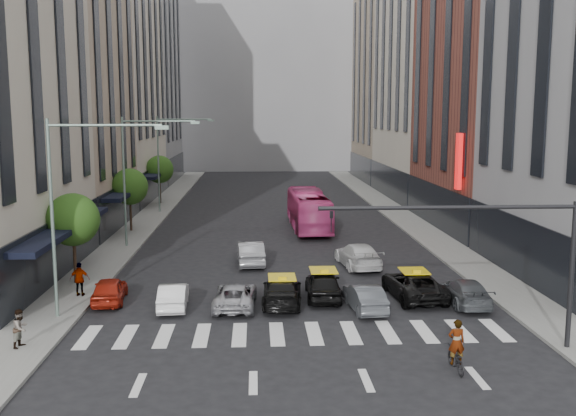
{
  "coord_description": "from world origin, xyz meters",
  "views": [
    {
      "loc": [
        -1.87,
        -24.89,
        9.34
      ],
      "look_at": [
        -0.01,
        11.43,
        4.0
      ],
      "focal_mm": 40.0,
      "sensor_mm": 36.0,
      "label": 1
    }
  ],
  "objects": [
    {
      "name": "car_red",
      "position": [
        -9.2,
        6.59,
        0.64
      ],
      "size": [
        1.84,
        3.9,
        1.29
      ],
      "primitive_type": "imported",
      "rotation": [
        0.0,
        0.0,
        3.23
      ],
      "color": "#9B1D0E",
      "rests_on": "ground"
    },
    {
      "name": "building_left_b",
      "position": [
        -17.0,
        28.0,
        12.0
      ],
      "size": [
        8.0,
        16.0,
        24.0
      ],
      "primitive_type": "cube",
      "color": "tan",
      "rests_on": "ground"
    },
    {
      "name": "pedestrian_near",
      "position": [
        -11.24,
        0.1,
        0.92
      ],
      "size": [
        0.76,
        0.87,
        1.54
      ],
      "primitive_type": "imported",
      "rotation": [
        0.0,
        0.0,
        1.31
      ],
      "color": "gray",
      "rests_on": "sidewalk_left"
    },
    {
      "name": "streetlamp_mid",
      "position": [
        -10.04,
        20.0,
        5.9
      ],
      "size": [
        5.38,
        0.25,
        9.0
      ],
      "color": "gray",
      "rests_on": "sidewalk_left"
    },
    {
      "name": "car_silver",
      "position": [
        -2.9,
        5.44,
        0.59
      ],
      "size": [
        2.15,
        4.34,
        1.18
      ],
      "primitive_type": "imported",
      "rotation": [
        0.0,
        0.0,
        3.1
      ],
      "color": "#A4A4A9",
      "rests_on": "ground"
    },
    {
      "name": "building_right_b",
      "position": [
        17.0,
        27.0,
        13.0
      ],
      "size": [
        8.0,
        18.0,
        26.0
      ],
      "primitive_type": "cube",
      "color": "brown",
      "rests_on": "ground"
    },
    {
      "name": "building_right_d",
      "position": [
        17.0,
        65.0,
        14.0
      ],
      "size": [
        8.0,
        18.0,
        28.0
      ],
      "primitive_type": "cube",
      "color": "tan",
      "rests_on": "ground"
    },
    {
      "name": "sidewalk_left",
      "position": [
        -11.5,
        30.0,
        0.07
      ],
      "size": [
        3.0,
        96.0,
        0.15
      ],
      "primitive_type": "cube",
      "color": "slate",
      "rests_on": "ground"
    },
    {
      "name": "taxi_center",
      "position": [
        1.54,
        6.7,
        0.73
      ],
      "size": [
        1.87,
        4.36,
        1.47
      ],
      "primitive_type": "imported",
      "rotation": [
        0.0,
        0.0,
        3.11
      ],
      "color": "black",
      "rests_on": "ground"
    },
    {
      "name": "liberty_sign",
      "position": [
        12.6,
        20.0,
        6.0
      ],
      "size": [
        0.3,
        0.7,
        4.0
      ],
      "color": "red",
      "rests_on": "ground"
    },
    {
      "name": "sidewalk_right",
      "position": [
        11.5,
        30.0,
        0.07
      ],
      "size": [
        3.0,
        96.0,
        0.15
      ],
      "primitive_type": "cube",
      "color": "slate",
      "rests_on": "ground"
    },
    {
      "name": "tree_near",
      "position": [
        -11.8,
        10.0,
        3.65
      ],
      "size": [
        2.88,
        2.88,
        4.95
      ],
      "color": "black",
      "rests_on": "sidewalk_left"
    },
    {
      "name": "ground",
      "position": [
        0.0,
        0.0,
        0.0
      ],
      "size": [
        160.0,
        160.0,
        0.0
      ],
      "primitive_type": "plane",
      "color": "black",
      "rests_on": "ground"
    },
    {
      "name": "rider",
      "position": [
        5.42,
        -2.8,
        1.75
      ],
      "size": [
        0.63,
        0.42,
        1.7
      ],
      "primitive_type": "imported",
      "rotation": [
        0.0,
        0.0,
        3.16
      ],
      "color": "gray",
      "rests_on": "motorcycle"
    },
    {
      "name": "car_row2_right",
      "position": [
        4.41,
        13.43,
        0.73
      ],
      "size": [
        2.61,
        5.25,
        1.47
      ],
      "primitive_type": "imported",
      "rotation": [
        0.0,
        0.0,
        3.25
      ],
      "color": "silver",
      "rests_on": "ground"
    },
    {
      "name": "bus",
      "position": [
        2.45,
        26.7,
        1.57
      ],
      "size": [
        2.92,
        11.34,
        3.14
      ],
      "primitive_type": "imported",
      "rotation": [
        0.0,
        0.0,
        3.17
      ],
      "color": "#C23977",
      "rests_on": "ground"
    },
    {
      "name": "motorcycle",
      "position": [
        5.42,
        -2.8,
        0.45
      ],
      "size": [
        0.63,
        1.73,
        0.9
      ],
      "primitive_type": "imported",
      "rotation": [
        0.0,
        0.0,
        3.16
      ],
      "color": "black",
      "rests_on": "ground"
    },
    {
      "name": "car_white_front",
      "position": [
        -5.89,
        5.47,
        0.62
      ],
      "size": [
        1.48,
        3.79,
        1.23
      ],
      "primitive_type": "imported",
      "rotation": [
        0.0,
        0.0,
        3.19
      ],
      "color": "white",
      "rests_on": "ground"
    },
    {
      "name": "building_far",
      "position": [
        0.0,
        85.0,
        18.0
      ],
      "size": [
        30.0,
        10.0,
        36.0
      ],
      "primitive_type": "cube",
      "color": "gray",
      "rests_on": "ground"
    },
    {
      "name": "streetlamp_far",
      "position": [
        -10.04,
        36.0,
        5.9
      ],
      "size": [
        5.38,
        0.25,
        9.0
      ],
      "color": "gray",
      "rests_on": "sidewalk_left"
    },
    {
      "name": "taxi_left",
      "position": [
        -0.6,
        5.8,
        0.68
      ],
      "size": [
        2.17,
        4.78,
        1.36
      ],
      "primitive_type": "imported",
      "rotation": [
        0.0,
        0.0,
        3.08
      ],
      "color": "black",
      "rests_on": "ground"
    },
    {
      "name": "tree_far",
      "position": [
        -11.8,
        42.0,
        3.65
      ],
      "size": [
        2.88,
        2.88,
        4.95
      ],
      "color": "black",
      "rests_on": "sidewalk_left"
    },
    {
      "name": "building_left_d",
      "position": [
        -17.0,
        65.0,
        15.0
      ],
      "size": [
        8.0,
        18.0,
        30.0
      ],
      "primitive_type": "cube",
      "color": "gray",
      "rests_on": "ground"
    },
    {
      "name": "building_left_c",
      "position": [
        -17.0,
        46.0,
        18.0
      ],
      "size": [
        8.0,
        20.0,
        36.0
      ],
      "primitive_type": "cube",
      "color": "beige",
      "rests_on": "ground"
    },
    {
      "name": "traffic_signal",
      "position": [
        7.69,
        -1.0,
        4.47
      ],
      "size": [
        10.1,
        0.2,
        6.0
      ],
      "color": "black",
      "rests_on": "ground"
    },
    {
      "name": "tree_mid",
      "position": [
        -11.8,
        26.0,
        3.65
      ],
      "size": [
        2.88,
        2.88,
        4.95
      ],
      "color": "black",
      "rests_on": "sidewalk_left"
    },
    {
      "name": "car_row2_left",
      "position": [
        -2.21,
        14.46,
        0.74
      ],
      "size": [
        1.88,
        4.59,
        1.48
      ],
      "primitive_type": "imported",
      "rotation": [
        0.0,
        0.0,
        3.21
      ],
      "color": "#A2A2A7",
      "rests_on": "ground"
    },
    {
      "name": "pedestrian_far",
      "position": [
        -10.84,
        7.33,
        1.02
      ],
      "size": [
        1.04,
        0.49,
        1.73
      ],
      "primitive_type": "imported",
      "rotation": [
        0.0,
        0.0,
        3.07
      ],
      "color": "gray",
      "rests_on": "sidewalk_left"
    },
    {
      "name": "taxi_right",
      "position": [
        6.17,
        6.54,
        0.7
      ],
      "size": [
        2.76,
        5.25,
        1.41
      ],
      "primitive_type": "imported",
      "rotation": [
        0.0,
        0.0,
        3.23
      ],
      "color": "black",
      "rests_on": "ground"
    },
    {
      "name": "car_grey_curb",
      "position": [
        8.48,
        5.34,
        0.63
      ],
      "size": [
        1.93,
        4.43,
        1.27
      ],
      "primitive_type": "imported",
      "rotation": [
        0.0,
        0.0,
        3.11
      ],
      "color": "#44484C",
      "rests_on": "ground"
    },
    {
      "name": "building_right_c",
      "position": [
        17.0,
        46.0,
        20.0
      ],
      "size": [
        8.0,
        20.0,
        40.0
      ],
      "primitive_type": "cube",
      "color": "beige",
      "rests_on": "ground"
    },
    {
      "name": "car_grey_mid",
      "position": [
        3.33,
        4.68,
        0.63
      ],
      "size": [
        1.72,
        3.97,
        1.27
      ],
      "primitive_type": "imported",
      "rotation": [
        0.0,
        0.0,
        3.24
      ],
      "color": "#474B4F",
      "rests_on": "ground"
    },
    {
      "name": "streetlamp_near",
      "position": [
        -10.04,
        4.0,
        5.9
      ],
      "size": [
        5.38,
        0.25,
        9.0
      ],
      "color": "gray",
      "rests_on": "sidewalk_left"
    }
  ]
}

